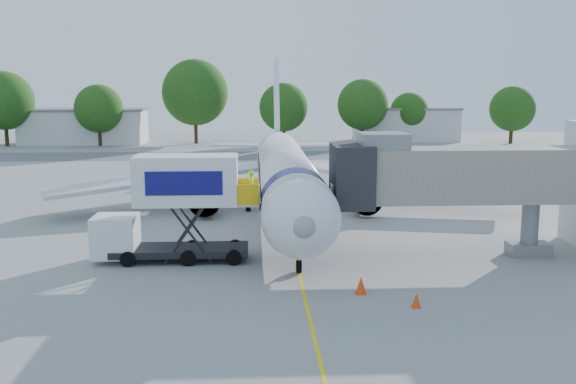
{
  "coord_description": "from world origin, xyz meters",
  "views": [
    {
      "loc": [
        -2.11,
        -39.58,
        9.12
      ],
      "look_at": [
        -0.28,
        -4.84,
        3.2
      ],
      "focal_mm": 40.0,
      "sensor_mm": 36.0,
      "label": 1
    }
  ],
  "objects_px": {
    "aircraft": "(285,174)",
    "catering_hiloader": "(174,209)",
    "ground_tug": "(432,341)",
    "jet_bridge": "(449,176)"
  },
  "relations": [
    {
      "from": "ground_tug",
      "to": "jet_bridge",
      "type": "bearing_deg",
      "value": 73.65
    },
    {
      "from": "catering_hiloader",
      "to": "ground_tug",
      "type": "bearing_deg",
      "value": -52.11
    },
    {
      "from": "aircraft",
      "to": "catering_hiloader",
      "type": "distance_m",
      "value": 12.77
    },
    {
      "from": "aircraft",
      "to": "ground_tug",
      "type": "xyz_separation_m",
      "value": [
        3.71,
        -23.95,
        -2.23
      ]
    },
    {
      "from": "catering_hiloader",
      "to": "ground_tug",
      "type": "distance_m",
      "value": 16.38
    },
    {
      "from": "jet_bridge",
      "to": "ground_tug",
      "type": "bearing_deg",
      "value": -108.48
    },
    {
      "from": "catering_hiloader",
      "to": "ground_tug",
      "type": "xyz_separation_m",
      "value": [
        9.98,
        -12.82,
        -2.04
      ]
    },
    {
      "from": "aircraft",
      "to": "catering_hiloader",
      "type": "bearing_deg",
      "value": -119.42
    },
    {
      "from": "catering_hiloader",
      "to": "jet_bridge",
      "type": "bearing_deg",
      "value": 0.01
    },
    {
      "from": "aircraft",
      "to": "ground_tug",
      "type": "height_order",
      "value": "aircraft"
    }
  ]
}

